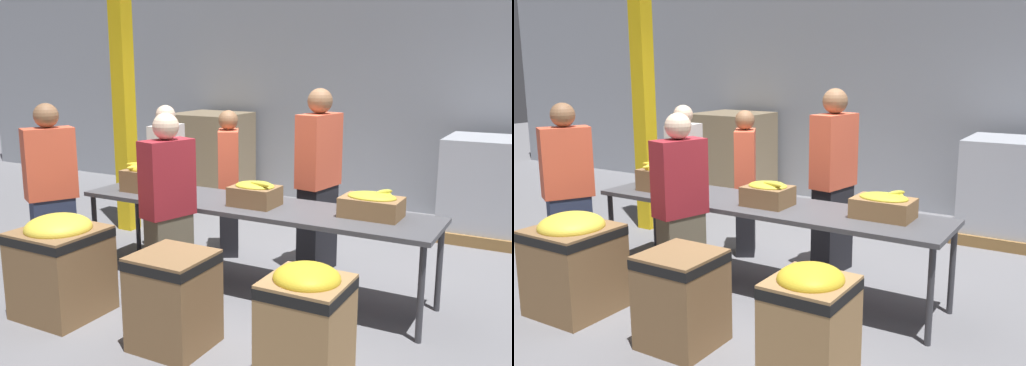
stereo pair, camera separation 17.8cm
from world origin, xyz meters
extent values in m
plane|color=slate|center=(0.00, 0.00, 0.00)|extent=(30.00, 30.00, 0.00)
cube|color=#9399A3|center=(0.00, 3.50, 2.00)|extent=(16.00, 0.08, 4.00)
cube|color=#4C4C51|center=(0.00, 0.00, 0.77)|extent=(3.32, 0.76, 0.04)
cylinder|color=#38383D|center=(-1.60, -0.32, 0.38)|extent=(0.05, 0.05, 0.75)
cylinder|color=#38383D|center=(1.60, -0.32, 0.38)|extent=(0.05, 0.05, 0.75)
cylinder|color=#38383D|center=(-1.60, 0.32, 0.38)|extent=(0.05, 0.05, 0.75)
cylinder|color=#38383D|center=(1.60, 0.32, 0.38)|extent=(0.05, 0.05, 0.75)
cube|color=olive|center=(-1.17, -0.04, 0.90)|extent=(0.39, 0.33, 0.21)
ellipsoid|color=yellow|center=(-1.17, -0.04, 1.01)|extent=(0.34, 0.28, 0.12)
ellipsoid|color=yellow|center=(-1.22, -0.04, 1.05)|extent=(0.21, 0.05, 0.04)
ellipsoid|color=yellow|center=(-1.14, -0.08, 1.06)|extent=(0.10, 0.16, 0.05)
ellipsoid|color=yellow|center=(-1.20, -0.13, 1.04)|extent=(0.14, 0.19, 0.06)
ellipsoid|color=yellow|center=(-1.26, -0.05, 1.05)|extent=(0.20, 0.12, 0.05)
cube|color=olive|center=(0.06, -0.04, 0.88)|extent=(0.40, 0.32, 0.17)
ellipsoid|color=gold|center=(0.06, -0.04, 0.97)|extent=(0.36, 0.27, 0.07)
ellipsoid|color=gold|center=(0.06, 0.04, 0.98)|extent=(0.20, 0.08, 0.04)
ellipsoid|color=gold|center=(0.14, -0.10, 1.00)|extent=(0.21, 0.08, 0.05)
cube|color=olive|center=(1.08, 0.09, 0.87)|extent=(0.48, 0.32, 0.16)
ellipsoid|color=gold|center=(1.08, 0.09, 0.96)|extent=(0.40, 0.27, 0.07)
ellipsoid|color=gold|center=(1.12, 0.06, 0.99)|extent=(0.20, 0.04, 0.04)
ellipsoid|color=gold|center=(1.19, 0.18, 0.97)|extent=(0.13, 0.17, 0.04)
ellipsoid|color=gold|center=(1.16, 0.15, 1.00)|extent=(0.14, 0.18, 0.06)
cube|color=#6B604C|center=(-0.44, -0.62, 0.39)|extent=(0.29, 0.41, 0.77)
cube|color=maroon|center=(-0.44, -0.62, 1.09)|extent=(0.33, 0.48, 0.64)
sphere|color=beige|center=(-0.44, -0.62, 1.52)|extent=(0.22, 0.22, 0.22)
cube|color=black|center=(0.34, 0.73, 0.43)|extent=(0.29, 0.44, 0.85)
cube|color=#EA5B3D|center=(0.34, 0.73, 1.20)|extent=(0.31, 0.51, 0.70)
sphere|color=#896042|center=(0.34, 0.73, 1.67)|extent=(0.24, 0.24, 0.24)
cube|color=black|center=(-0.69, 0.74, 0.37)|extent=(0.34, 0.40, 0.73)
cube|color=#EA5B3D|center=(-0.69, 0.74, 1.04)|extent=(0.39, 0.46, 0.61)
sphere|color=#896042|center=(-0.69, 0.74, 1.44)|extent=(0.21, 0.21, 0.21)
cube|color=#2D3856|center=(-1.72, -0.71, 0.40)|extent=(0.37, 0.43, 0.79)
cube|color=#EA5B3D|center=(-1.72, -0.71, 1.12)|extent=(0.41, 0.50, 0.65)
sphere|color=#896042|center=(-1.72, -0.71, 1.56)|extent=(0.22, 0.22, 0.22)
cube|color=#6B604C|center=(-1.38, 0.58, 0.38)|extent=(0.23, 0.38, 0.75)
cube|color=silver|center=(-1.38, 0.58, 1.06)|extent=(0.25, 0.44, 0.62)
sphere|color=beige|center=(-1.38, 0.58, 1.48)|extent=(0.21, 0.21, 0.21)
cube|color=olive|center=(-1.07, -1.23, 0.36)|extent=(0.62, 0.62, 0.72)
cube|color=black|center=(-1.07, -1.23, 0.66)|extent=(0.63, 0.63, 0.07)
ellipsoid|color=yellow|center=(-1.07, -1.23, 0.73)|extent=(0.53, 0.53, 0.22)
cube|color=olive|center=(0.06, -1.23, 0.35)|extent=(0.52, 0.52, 0.70)
cube|color=black|center=(0.06, -1.23, 0.65)|extent=(0.52, 0.52, 0.07)
cube|color=#A37A4C|center=(1.10, -1.23, 0.35)|extent=(0.50, 0.50, 0.71)
cube|color=black|center=(1.10, -1.23, 0.65)|extent=(0.51, 0.51, 0.07)
ellipsoid|color=gold|center=(1.10, -1.23, 0.72)|extent=(0.43, 0.43, 0.18)
cube|color=yellow|center=(-2.28, 0.94, 2.00)|extent=(0.20, 0.20, 4.00)
cube|color=olive|center=(-2.30, 2.83, 0.07)|extent=(1.09, 1.09, 0.13)
cube|color=#897556|center=(-2.30, 2.83, 0.71)|extent=(1.00, 1.00, 1.16)
cube|color=olive|center=(1.63, 2.71, 0.07)|extent=(1.03, 1.03, 0.13)
cube|color=#B2B7C1|center=(1.63, 2.71, 0.66)|extent=(0.95, 0.95, 1.05)
camera|label=1|loc=(2.44, -4.29, 2.02)|focal=40.00mm
camera|label=2|loc=(2.59, -4.20, 2.02)|focal=40.00mm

